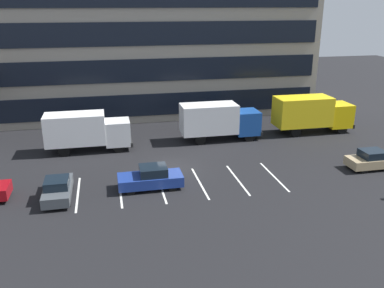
# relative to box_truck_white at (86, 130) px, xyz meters

# --- Properties ---
(ground_plane) EXTENTS (120.00, 120.00, 0.00)m
(ground_plane) POSITION_rel_box_truck_white_xyz_m (6.54, -5.13, -1.87)
(ground_plane) COLOR black
(office_building) EXTENTS (37.21, 10.69, 21.60)m
(office_building) POSITION_rel_box_truck_white_xyz_m (6.54, 12.82, 8.93)
(office_building) COLOR gray
(office_building) RESTS_ON ground_plane
(lot_markings) EXTENTS (14.14, 5.40, 0.01)m
(lot_markings) POSITION_rel_box_truck_white_xyz_m (6.54, -8.52, -1.87)
(lot_markings) COLOR silver
(lot_markings) RESTS_ON ground_plane
(box_truck_white) EXTENTS (7.18, 2.38, 3.33)m
(box_truck_white) POSITION_rel_box_truck_white_xyz_m (0.00, 0.00, 0.00)
(box_truck_white) COLOR white
(box_truck_white) RESTS_ON ground_plane
(box_truck_blue) EXTENTS (7.39, 2.45, 3.43)m
(box_truck_blue) POSITION_rel_box_truck_white_xyz_m (11.80, 0.56, 0.06)
(box_truck_blue) COLOR #194799
(box_truck_blue) RESTS_ON ground_plane
(box_truck_yellow_all) EXTENTS (7.73, 2.56, 3.58)m
(box_truck_yellow_all) POSITION_rel_box_truck_white_xyz_m (21.26, 0.90, 0.14)
(box_truck_yellow_all) COLOR yellow
(box_truck_yellow_all) RESTS_ON ground_plane
(sedan_tan) EXTENTS (4.14, 1.73, 1.48)m
(sedan_tan) POSITION_rel_box_truck_white_xyz_m (21.61, -8.63, -1.17)
(sedan_tan) COLOR tan
(sedan_tan) RESTS_ON ground_plane
(sedan_navy) EXTENTS (4.41, 1.85, 1.58)m
(sedan_navy) POSITION_rel_box_truck_white_xyz_m (4.46, -8.60, -1.13)
(sedan_navy) COLOR navy
(sedan_navy) RESTS_ON ground_plane
(sedan_charcoal) EXTENTS (1.70, 4.05, 1.45)m
(sedan_charcoal) POSITION_rel_box_truck_white_xyz_m (-1.65, -8.94, -1.19)
(sedan_charcoal) COLOR #474C51
(sedan_charcoal) RESTS_ON ground_plane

